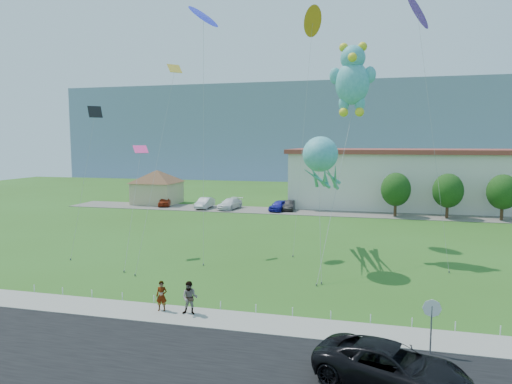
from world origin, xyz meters
TOP-DOWN VIEW (x-y plane):
  - ground at (0.00, 0.00)m, footprint 160.00×160.00m
  - road at (0.00, -8.00)m, footprint 80.00×8.00m
  - sidewalk at (0.00, -2.75)m, footprint 80.00×2.50m
  - parking_strip at (0.00, 35.00)m, footprint 70.00×6.00m
  - hill_ridge at (0.00, 120.00)m, footprint 160.00×50.00m
  - pavilion at (-24.00, 38.00)m, footprint 9.20×9.20m
  - stop_sign at (9.50, -4.21)m, footprint 0.80×0.07m
  - rope_fence at (0.00, -1.30)m, footprint 26.05×0.05m
  - tree_near at (10.00, 34.00)m, footprint 3.60×3.60m
  - tree_mid at (16.00, 34.00)m, footprint 3.60×3.60m
  - tree_far at (22.00, 34.00)m, footprint 3.60×3.60m
  - suv at (7.72, -7.42)m, footprint 6.25×4.35m
  - pedestrian_left at (-3.98, -2.40)m, footprint 0.65×0.48m
  - pedestrian_right at (-2.30, -2.52)m, footprint 0.94×0.77m
  - parked_car_red at (-21.60, 35.58)m, footprint 2.63×4.29m
  - parked_car_silver at (-15.27, 34.78)m, footprint 1.57×4.44m
  - parked_car_white at (-11.69, 34.99)m, footprint 2.76×5.18m
  - parked_car_blue at (-4.79, 34.94)m, footprint 2.56×4.41m
  - parked_car_black at (-3.63, 35.81)m, footprint 1.68×4.05m
  - octopus_kite at (3.33, 9.93)m, footprint 2.52×11.36m
  - teddy_bear_kite at (5.25, 13.49)m, footprint 3.64×10.56m
  - small_kite_pink at (-11.35, 9.20)m, footprint 2.29×6.57m
  - small_kite_purple at (10.09, 13.58)m, footprint 3.33×5.06m
  - small_kite_orange at (1.26, 19.23)m, footprint 1.80×9.05m
  - small_kite_blue at (-7.13, 13.10)m, footprint 3.02×6.98m
  - small_kite_yellow at (-9.41, 11.13)m, footprint 1.48×9.76m
  - small_kite_black at (-15.57, 9.31)m, footprint 1.29×4.44m

SIDE VIEW (x-z plane):
  - ground at x=0.00m, z-range 0.00..0.00m
  - road at x=0.00m, z-range 0.00..0.06m
  - parking_strip at x=0.00m, z-range 0.00..0.06m
  - sidewalk at x=0.00m, z-range 0.00..0.10m
  - rope_fence at x=0.00m, z-range 0.00..0.50m
  - parked_car_black at x=-3.63m, z-range 0.06..1.36m
  - parked_car_red at x=-21.60m, z-range 0.06..1.42m
  - parked_car_blue at x=-4.79m, z-range 0.06..1.47m
  - parked_car_white at x=-11.69m, z-range 0.06..1.49m
  - parked_car_silver at x=-15.27m, z-range 0.06..1.52m
  - suv at x=7.72m, z-range 0.06..1.65m
  - pedestrian_left at x=-3.98m, z-range 0.10..1.73m
  - pedestrian_right at x=-2.30m, z-range 0.10..1.87m
  - stop_sign at x=9.50m, z-range 0.62..3.12m
  - pavilion at x=-24.00m, z-range 0.52..5.52m
  - tree_near at x=10.00m, z-range 0.65..6.12m
  - tree_mid at x=16.00m, z-range 0.65..6.12m
  - tree_far at x=22.00m, z-range 0.65..6.12m
  - octopus_kite at x=3.33m, z-range 2.63..12.22m
  - small_kite_pink at x=-11.35m, z-range 3.19..12.22m
  - small_kite_black at x=-15.57m, z-range 4.32..16.44m
  - hill_ridge at x=0.00m, z-range 0.00..25.00m
  - small_kite_yellow at x=-9.41m, z-range 5.35..21.17m
  - teddy_bear_kite at x=5.25m, z-range 5.77..22.80m
  - small_kite_purple at x=10.09m, z-range 8.75..28.59m
  - small_kite_blue at x=-7.13m, z-range 9.01..29.43m
  - small_kite_orange at x=1.26m, z-range 9.27..30.31m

